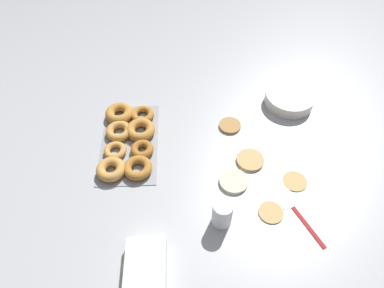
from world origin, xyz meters
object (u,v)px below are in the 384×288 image
(pancake_3, at_px, (271,212))
(spatula, at_px, (287,199))
(pancake_1, at_px, (250,160))
(pancake_4, at_px, (234,181))
(container_stack, at_px, (146,265))
(paper_cup, at_px, (222,214))
(pancake_0, at_px, (230,126))
(pancake_2, at_px, (295,181))
(donut_tray, at_px, (128,139))
(batter_bowl, at_px, (289,99))

(pancake_3, distance_m, spatula, 0.08)
(pancake_1, distance_m, pancake_4, 0.12)
(container_stack, distance_m, paper_cup, 0.28)
(pancake_0, relative_size, paper_cup, 0.86)
(paper_cup, bearing_deg, pancake_2, 117.55)
(pancake_0, bearing_deg, pancake_2, 36.29)
(donut_tray, relative_size, paper_cup, 3.90)
(pancake_0, height_order, paper_cup, paper_cup)
(pancake_2, height_order, pancake_3, pancake_3)
(pancake_0, bearing_deg, spatula, 24.45)
(pancake_3, xyz_separation_m, donut_tray, (-0.33, -0.50, 0.01))
(pancake_0, bearing_deg, donut_tray, -80.64)
(pancake_1, distance_m, paper_cup, 0.28)
(batter_bowl, bearing_deg, pancake_3, -18.29)
(spatula, bearing_deg, pancake_4, 42.12)
(pancake_4, relative_size, paper_cup, 1.00)
(pancake_2, relative_size, spatula, 0.31)
(pancake_0, bearing_deg, pancake_4, -3.49)
(pancake_0, height_order, spatula, pancake_0)
(pancake_0, relative_size, pancake_4, 0.85)
(pancake_4, bearing_deg, batter_bowl, 144.53)
(pancake_2, relative_size, pancake_4, 0.85)
(pancake_1, xyz_separation_m, container_stack, (0.39, -0.37, 0.02))
(pancake_0, height_order, pancake_2, pancake_0)
(pancake_2, bearing_deg, pancake_0, -143.71)
(pancake_4, relative_size, container_stack, 0.67)
(pancake_2, height_order, container_stack, container_stack)
(pancake_3, relative_size, donut_tray, 0.21)
(pancake_4, xyz_separation_m, donut_tray, (-0.20, -0.39, 0.01))
(pancake_0, distance_m, pancake_2, 0.34)
(donut_tray, height_order, batter_bowl, batter_bowl)
(donut_tray, bearing_deg, pancake_3, 56.54)
(spatula, bearing_deg, pancake_1, 6.81)
(batter_bowl, height_order, paper_cup, paper_cup)
(batter_bowl, relative_size, spatula, 0.72)
(batter_bowl, xyz_separation_m, paper_cup, (0.55, -0.34, 0.03))
(donut_tray, bearing_deg, pancake_0, 99.36)
(pancake_1, xyz_separation_m, pancake_4, (0.09, -0.07, 0.00))
(donut_tray, height_order, container_stack, container_stack)
(pancake_3, distance_m, paper_cup, 0.18)
(pancake_1, relative_size, donut_tray, 0.26)
(pancake_1, relative_size, pancake_4, 0.99)
(pancake_0, xyz_separation_m, donut_tray, (0.07, -0.41, 0.01))
(pancake_0, distance_m, pancake_3, 0.41)
(pancake_0, height_order, container_stack, container_stack)
(pancake_0, relative_size, batter_bowl, 0.43)
(pancake_1, bearing_deg, pancake_2, 56.31)
(donut_tray, bearing_deg, pancake_4, 62.32)
(batter_bowl, bearing_deg, pancake_1, -34.60)
(batter_bowl, bearing_deg, paper_cup, -31.97)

